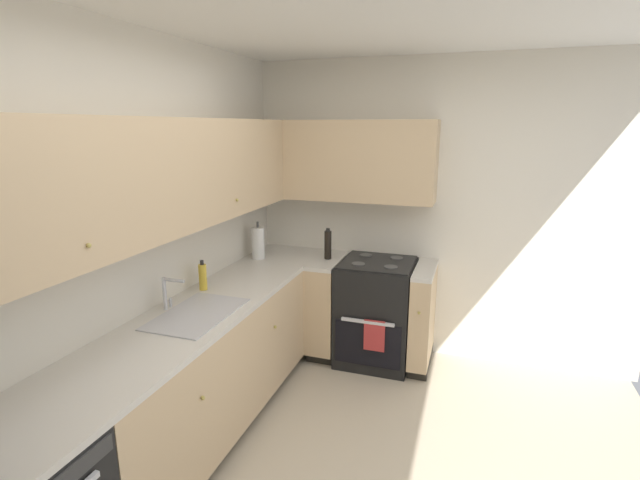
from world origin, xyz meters
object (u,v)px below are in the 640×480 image
Objects in this scene: oven_range at (376,311)px; paper_towel_roll at (258,243)px; soap_bottle at (203,277)px; oil_bottle at (328,245)px.

paper_towel_roll is at bearing 101.09° from oven_range.
paper_towel_roll reaches higher than oven_range.
paper_towel_roll is (-0.20, 1.02, 0.58)m from oven_range.
soap_bottle is at bearing 178.66° from paper_towel_roll.
soap_bottle is 1.20m from oil_bottle.
oven_range is 0.72m from oil_bottle.
oil_bottle is (1.03, -0.60, 0.03)m from soap_bottle.
paper_towel_roll reaches higher than soap_bottle.
paper_towel_roll is 0.61m from oil_bottle.
oven_range is 3.82× the size of oil_bottle.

